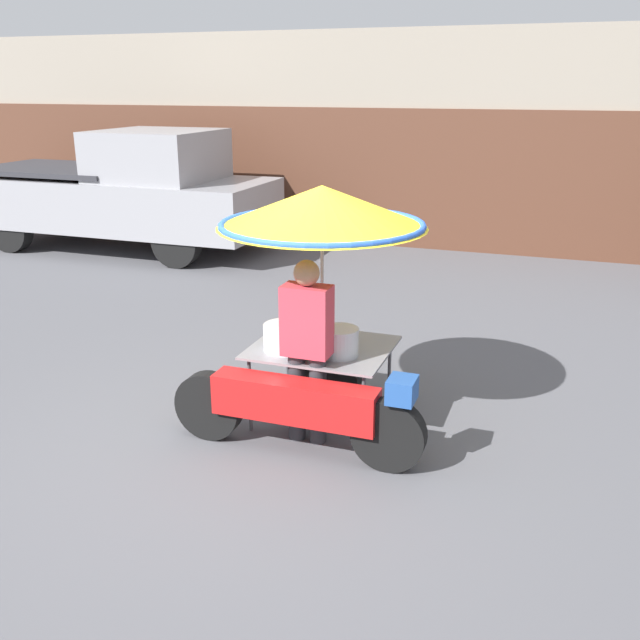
# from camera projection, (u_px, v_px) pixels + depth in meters

# --- Properties ---
(ground_plane) EXTENTS (36.00, 36.00, 0.00)m
(ground_plane) POSITION_uv_depth(u_px,v_px,m) (264.00, 444.00, 5.78)
(ground_plane) COLOR #56565B
(shopfront_building) EXTENTS (28.00, 2.06, 3.65)m
(shopfront_building) POSITION_uv_depth(u_px,v_px,m) (454.00, 139.00, 12.84)
(shopfront_building) COLOR gray
(shopfront_building) RESTS_ON ground
(vendor_motorcycle_cart) EXTENTS (2.07, 1.69, 2.02)m
(vendor_motorcycle_cart) POSITION_uv_depth(u_px,v_px,m) (319.00, 250.00, 5.65)
(vendor_motorcycle_cart) COLOR black
(vendor_motorcycle_cart) RESTS_ON ground
(vendor_person) EXTENTS (0.38, 0.22, 1.51)m
(vendor_person) POSITION_uv_depth(u_px,v_px,m) (307.00, 343.00, 5.59)
(vendor_person) COLOR #2D2D33
(vendor_person) RESTS_ON ground
(pickup_truck) EXTENTS (5.43, 1.97, 2.04)m
(pickup_truck) POSITION_uv_depth(u_px,v_px,m) (124.00, 193.00, 12.22)
(pickup_truck) COLOR black
(pickup_truck) RESTS_ON ground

